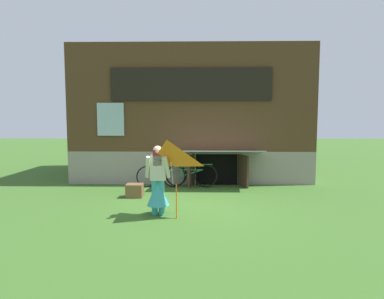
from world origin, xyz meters
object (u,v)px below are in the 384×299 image
at_px(wooden_crate, 135,190).
at_px(kite, 167,160).
at_px(person, 158,186).
at_px(bicycle_green, 190,175).
at_px(bicycle_silver, 162,175).

bearing_deg(wooden_crate, kite, -62.79).
xyz_separation_m(person, bicycle_green, (0.65, 3.08, -0.28)).
bearing_deg(bicycle_silver, kite, -96.54).
height_order(kite, bicycle_silver, kite).
relative_size(kite, bicycle_green, 0.94).
xyz_separation_m(person, wooden_crate, (-0.89, 1.72, -0.49)).
distance_m(bicycle_green, bicycle_silver, 0.93).
bearing_deg(bicycle_green, wooden_crate, -139.91).
height_order(bicycle_silver, wooden_crate, bicycle_silver).
bearing_deg(bicycle_silver, person, -99.88).
xyz_separation_m(kite, bicycle_green, (0.39, 3.60, -0.96)).
bearing_deg(bicycle_silver, wooden_crate, -127.45).
height_order(bicycle_green, bicycle_silver, bicycle_green).
distance_m(person, wooden_crate, 1.99).
relative_size(bicycle_green, bicycle_silver, 1.10).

